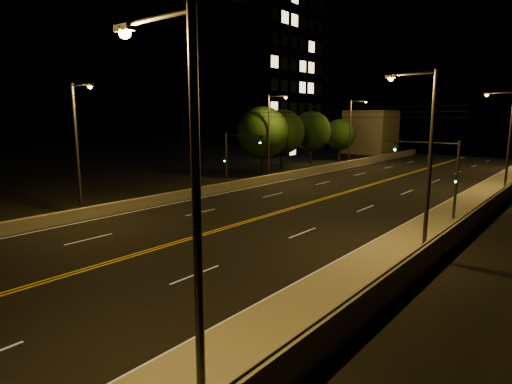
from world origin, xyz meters
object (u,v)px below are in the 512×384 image
Objects in this scene: traffic_signal_right at (440,169)px; building_tower at (238,80)px; streetlight_4 at (78,142)px; tree_2 at (311,131)px; streetlight_1 at (425,152)px; traffic_signal_left at (234,154)px; streetlight_2 at (507,136)px; streetlight_0 at (188,201)px; tree_3 at (340,135)px; streetlight_5 at (271,132)px; tree_1 at (282,132)px; tree_0 at (263,133)px; streetlight_6 at (352,128)px.

traffic_signal_right is 48.28m from building_tower.
streetlight_4 is 39.38m from tree_2.
streetlight_1 is 42.34m from tree_2.
streetlight_2 is at bearing 34.77° from traffic_signal_left.
building_tower reaches higher than streetlight_0.
tree_2 is (-26.67, 32.89, -0.49)m from streetlight_1.
tree_3 is (-25.60, 39.72, -1.21)m from streetlight_1.
streetlight_0 is 38.28m from streetlight_2.
streetlight_1 is 26.75m from streetlight_5.
tree_2 is (-25.07, 24.22, 1.33)m from traffic_signal_right.
traffic_signal_left is at bearing -75.18° from tree_2.
streetlight_5 is 9.97m from tree_1.
tree_1 is 1.21× the size of tree_3.
streetlight_0 is 1.68× the size of traffic_signal_right.
streetlight_5 is 3.35m from tree_0.
streetlight_5 is at bearing 143.32° from streetlight_1.
streetlight_4 is 22.13m from streetlight_5.
streetlight_1 is 1.14× the size of tree_0.
tree_3 is at bearing 114.86° from streetlight_0.
streetlight_4 is (-21.45, -6.15, 0.00)m from streetlight_1.
tree_1 is 8.14m from tree_2.
streetlight_1 reaches higher than traffic_signal_right.
streetlight_5 is 1.14× the size of tree_0.
streetlight_0 is at bearing -86.24° from traffic_signal_right.
streetlight_0 is 1.17× the size of tree_1.
streetlight_4 is at bearing -143.28° from traffic_signal_right.
traffic_signal_left is at bearing -67.52° from tree_0.
streetlight_5 is 19.42m from streetlight_6.
tree_0 is at bearing -168.89° from streetlight_2.
streetlight_1 is at bearing -50.96° from tree_2.
traffic_signal_left is at bearing -69.86° from tree_1.
tree_3 is (-1.49, 21.73, -1.01)m from tree_0.
tree_0 reaches higher than traffic_signal_right.
streetlight_4 is at bearing -84.83° from tree_3.
traffic_signal_right is 34.89m from tree_2.
traffic_signal_right is (19.86, -26.73, -1.81)m from streetlight_6.
traffic_signal_right is at bearing 36.72° from streetlight_4.
tree_0 reaches higher than traffic_signal_left.
tree_1 is at bearing -113.90° from streetlight_6.
streetlight_0 is at bearing -90.00° from streetlight_1.
tree_1 is 14.99m from tree_3.
traffic_signal_right is at bearing -44.01° from tree_2.
streetlight_0 is 1.41× the size of tree_3.
streetlight_0 is 1.00× the size of streetlight_1.
streetlight_5 is at bearing -162.54° from streetlight_2.
tree_3 is (-24.01, 31.06, 0.60)m from traffic_signal_right.
streetlight_2 is 24.91m from streetlight_6.
streetlight_4 is 1.68× the size of traffic_signal_left.
streetlight_0 is 1.20× the size of tree_2.
streetlight_5 and streetlight_6 have the same top height.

